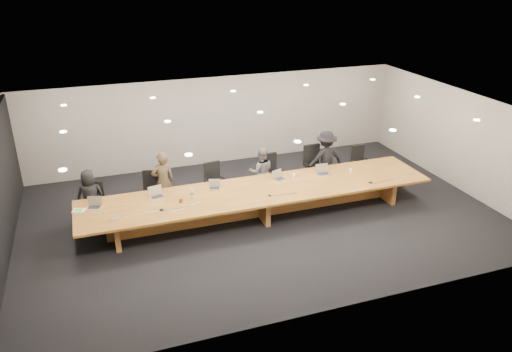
% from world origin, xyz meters
% --- Properties ---
extents(ground, '(12.00, 12.00, 0.00)m').
position_xyz_m(ground, '(0.00, 0.00, 0.00)').
color(ground, black).
rests_on(ground, ground).
extents(back_wall, '(12.00, 0.02, 2.80)m').
position_xyz_m(back_wall, '(0.00, 4.00, 1.40)').
color(back_wall, '#B8B3A8').
rests_on(back_wall, ground).
extents(conference_table, '(9.00, 1.80, 0.75)m').
position_xyz_m(conference_table, '(0.00, 0.00, 0.52)').
color(conference_table, brown).
rests_on(conference_table, ground).
extents(chair_far_left, '(0.64, 0.64, 1.01)m').
position_xyz_m(chair_far_left, '(-3.99, 1.16, 0.50)').
color(chair_far_left, black).
rests_on(chair_far_left, ground).
extents(chair_left, '(0.67, 0.67, 1.09)m').
position_xyz_m(chair_left, '(-2.56, 1.22, 0.54)').
color(chair_left, black).
rests_on(chair_left, ground).
extents(chair_mid_left, '(0.63, 0.63, 1.09)m').
position_xyz_m(chair_mid_left, '(-0.83, 1.26, 0.54)').
color(chair_mid_left, black).
rests_on(chair_mid_left, ground).
extents(chair_mid_right, '(0.63, 0.63, 1.12)m').
position_xyz_m(chair_mid_right, '(0.83, 1.27, 0.56)').
color(chair_mid_right, black).
rests_on(chair_mid_right, ground).
extents(chair_right, '(0.62, 0.62, 1.21)m').
position_xyz_m(chair_right, '(2.16, 1.31, 0.60)').
color(chair_right, black).
rests_on(chair_right, ground).
extents(chair_far_right, '(0.56, 0.56, 1.02)m').
position_xyz_m(chair_far_right, '(3.68, 1.29, 0.51)').
color(chair_far_right, black).
rests_on(chair_far_right, ground).
extents(person_a, '(0.69, 0.46, 1.39)m').
position_xyz_m(person_a, '(-4.08, 1.13, 0.69)').
color(person_a, black).
rests_on(person_a, ground).
extents(person_b, '(0.62, 0.43, 1.62)m').
position_xyz_m(person_b, '(-2.25, 1.16, 0.81)').
color(person_b, '#3C3120').
rests_on(person_b, ground).
extents(person_c, '(0.79, 0.68, 1.40)m').
position_xyz_m(person_c, '(0.46, 1.18, 0.70)').
color(person_c, '#5C5C5F').
rests_on(person_c, ground).
extents(person_d, '(1.07, 0.63, 1.64)m').
position_xyz_m(person_d, '(2.46, 1.23, 0.82)').
color(person_d, black).
rests_on(person_d, ground).
extents(laptop_a, '(0.38, 0.32, 0.26)m').
position_xyz_m(laptop_a, '(-4.01, 0.31, 0.88)').
color(laptop_a, beige).
rests_on(laptop_a, conference_table).
extents(laptop_b, '(0.39, 0.32, 0.27)m').
position_xyz_m(laptop_b, '(-2.52, 0.40, 0.89)').
color(laptop_b, beige).
rests_on(laptop_b, conference_table).
extents(laptop_c, '(0.34, 0.28, 0.23)m').
position_xyz_m(laptop_c, '(-1.07, 0.43, 0.86)').
color(laptop_c, tan).
rests_on(laptop_c, conference_table).
extents(laptop_d, '(0.39, 0.35, 0.25)m').
position_xyz_m(laptop_d, '(0.72, 0.41, 0.88)').
color(laptop_d, '#BFB192').
rests_on(laptop_d, conference_table).
extents(laptop_e, '(0.36, 0.27, 0.28)m').
position_xyz_m(laptop_e, '(1.95, 0.33, 0.89)').
color(laptop_e, tan).
rests_on(laptop_e, conference_table).
extents(water_bottle, '(0.08, 0.08, 0.24)m').
position_xyz_m(water_bottle, '(-1.72, 0.09, 0.87)').
color(water_bottle, silver).
rests_on(water_bottle, conference_table).
extents(amber_mug, '(0.09, 0.09, 0.11)m').
position_xyz_m(amber_mug, '(-2.03, -0.07, 0.80)').
color(amber_mug, brown).
rests_on(amber_mug, conference_table).
extents(paper_cup_near, '(0.10, 0.10, 0.09)m').
position_xyz_m(paper_cup_near, '(1.11, 0.42, 0.80)').
color(paper_cup_near, white).
rests_on(paper_cup_near, conference_table).
extents(paper_cup_far, '(0.10, 0.10, 0.10)m').
position_xyz_m(paper_cup_far, '(2.73, 0.24, 0.80)').
color(paper_cup_far, white).
rests_on(paper_cup_far, conference_table).
extents(notepad, '(0.34, 0.30, 0.02)m').
position_xyz_m(notepad, '(-4.35, 0.29, 0.76)').
color(notepad, white).
rests_on(notepad, conference_table).
extents(lime_gadget, '(0.17, 0.13, 0.02)m').
position_xyz_m(lime_gadget, '(-4.36, 0.30, 0.78)').
color(lime_gadget, '#53D538').
rests_on(lime_gadget, notepad).
extents(av_box, '(0.19, 0.16, 0.03)m').
position_xyz_m(av_box, '(-3.60, -0.41, 0.76)').
color(av_box, '#B9B9BE').
rests_on(av_box, conference_table).
extents(mic_left, '(0.13, 0.13, 0.03)m').
position_xyz_m(mic_left, '(-2.54, -0.31, 0.77)').
color(mic_left, black).
rests_on(mic_left, conference_table).
extents(mic_center, '(0.10, 0.10, 0.03)m').
position_xyz_m(mic_center, '(0.10, -0.42, 0.76)').
color(mic_center, black).
rests_on(mic_center, conference_table).
extents(mic_right, '(0.13, 0.13, 0.03)m').
position_xyz_m(mic_right, '(2.86, -0.56, 0.77)').
color(mic_right, black).
rests_on(mic_right, conference_table).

